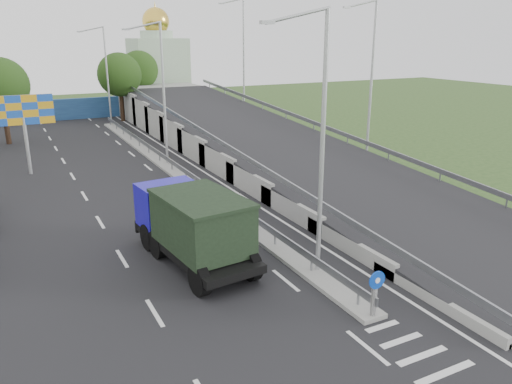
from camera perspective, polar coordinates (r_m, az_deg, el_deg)
ground at (r=16.71m, az=18.18°, el=-17.28°), size 160.00×160.00×0.00m
road_surface at (r=31.58m, az=-12.48°, el=-0.10°), size 26.00×90.00×0.04m
median at (r=36.04m, az=-9.56°, el=2.40°), size 1.00×44.00×0.20m
overpass_ramp at (r=38.51m, az=1.04°, el=6.13°), size 10.00×50.00×3.50m
median_guardrail at (r=35.88m, az=-9.61°, el=3.40°), size 0.09×44.00×0.71m
sign_bollard at (r=17.50m, az=13.43°, el=-11.20°), size 0.64×0.23×1.67m
lamp_post_near at (r=18.84m, az=7.17°, el=6.68°), size 2.74×0.18×10.08m
lamp_post_mid at (r=36.96m, az=-10.82°, el=11.72°), size 2.74×0.18×10.08m
lamp_post_far at (r=56.37m, az=-16.87°, el=13.15°), size 2.74×0.18×10.08m
blue_wall at (r=62.13m, az=-21.31°, el=8.75°), size 30.00×0.50×2.40m
church at (r=72.31m, az=-11.10°, el=13.93°), size 7.00×7.00×13.80m
billboard at (r=37.65m, az=-25.10°, el=8.01°), size 4.00×0.24×5.50m
tree_left_mid at (r=49.45m, az=-27.17°, el=10.78°), size 4.80×4.80×7.60m
tree_median_far at (r=58.74m, az=-15.34°, el=12.79°), size 4.80×4.80×7.60m
tree_ramp_far at (r=66.45m, az=-13.23°, el=13.41°), size 4.80×4.80×7.60m
dump_truck at (r=21.20m, az=-7.31°, el=-3.52°), size 3.39×7.43×3.17m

